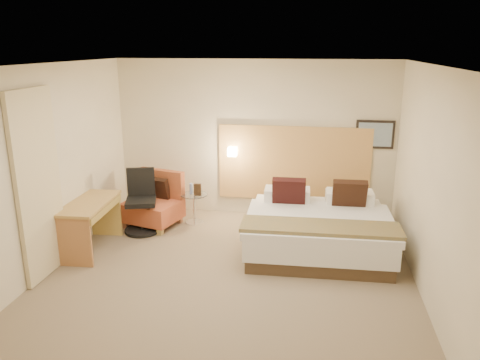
% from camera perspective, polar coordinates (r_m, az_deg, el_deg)
% --- Properties ---
extents(floor, '(4.80, 5.00, 0.02)m').
position_cam_1_polar(floor, '(6.23, -1.58, -11.94)').
color(floor, '#786751').
rests_on(floor, ground).
extents(ceiling, '(4.80, 5.00, 0.02)m').
position_cam_1_polar(ceiling, '(5.50, -1.80, 13.94)').
color(ceiling, white).
rests_on(ceiling, floor).
extents(wall_back, '(4.80, 0.02, 2.70)m').
position_cam_1_polar(wall_back, '(8.12, 1.69, 5.00)').
color(wall_back, beige).
rests_on(wall_back, floor).
extents(wall_front, '(4.80, 0.02, 2.70)m').
position_cam_1_polar(wall_front, '(3.45, -9.77, -11.24)').
color(wall_front, beige).
rests_on(wall_front, floor).
extents(wall_left, '(0.02, 5.00, 2.70)m').
position_cam_1_polar(wall_left, '(6.60, -22.70, 1.10)').
color(wall_left, beige).
rests_on(wall_left, floor).
extents(wall_right, '(0.02, 5.00, 2.70)m').
position_cam_1_polar(wall_right, '(5.78, 22.50, -0.90)').
color(wall_right, beige).
rests_on(wall_right, floor).
extents(headboard_panel, '(2.60, 0.04, 1.30)m').
position_cam_1_polar(headboard_panel, '(8.11, 6.54, 1.99)').
color(headboard_panel, tan).
rests_on(headboard_panel, wall_back).
extents(art_frame, '(0.62, 0.03, 0.47)m').
position_cam_1_polar(art_frame, '(8.06, 16.12, 5.36)').
color(art_frame, black).
rests_on(art_frame, wall_back).
extents(art_canvas, '(0.54, 0.01, 0.39)m').
position_cam_1_polar(art_canvas, '(8.04, 16.14, 5.34)').
color(art_canvas, '#7890A5').
rests_on(art_canvas, wall_back).
extents(lamp_arm, '(0.02, 0.12, 0.02)m').
position_cam_1_polar(lamp_arm, '(8.13, -0.86, 3.58)').
color(lamp_arm, white).
rests_on(lamp_arm, wall_back).
extents(lamp_shade, '(0.15, 0.15, 0.15)m').
position_cam_1_polar(lamp_shade, '(8.07, -0.93, 3.48)').
color(lamp_shade, '#F7E6C1').
rests_on(lamp_shade, wall_back).
extents(curtain, '(0.06, 0.90, 2.42)m').
position_cam_1_polar(curtain, '(6.40, -23.35, -0.62)').
color(curtain, beige).
rests_on(curtain, wall_left).
extents(bottle_a, '(0.06, 0.06, 0.18)m').
position_cam_1_polar(bottle_a, '(7.89, -5.99, -1.05)').
color(bottle_a, '#8DA3DA').
rests_on(bottle_a, side_table).
extents(menu_folder, '(0.12, 0.05, 0.20)m').
position_cam_1_polar(menu_folder, '(7.79, -5.20, -1.17)').
color(menu_folder, '#332215').
rests_on(menu_folder, side_table).
extents(bed, '(2.12, 2.06, 1.01)m').
position_cam_1_polar(bed, '(7.03, 9.48, -5.72)').
color(bed, '#423121').
rests_on(bed, floor).
extents(lounge_chair, '(1.01, 0.93, 0.89)m').
position_cam_1_polar(lounge_chair, '(7.98, -10.35, -2.88)').
color(lounge_chair, '#A0634B').
rests_on(lounge_chair, floor).
extents(side_table, '(0.46, 0.46, 0.51)m').
position_cam_1_polar(side_table, '(7.95, -5.58, -3.29)').
color(side_table, white).
rests_on(side_table, floor).
extents(desk, '(0.61, 1.22, 0.74)m').
position_cam_1_polar(desk, '(7.13, -17.69, -3.76)').
color(desk, '#AD8443').
rests_on(desk, floor).
extents(desk_chair, '(0.71, 0.71, 1.01)m').
position_cam_1_polar(desk_chair, '(7.70, -11.92, -3.18)').
color(desk_chair, black).
rests_on(desk_chair, floor).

